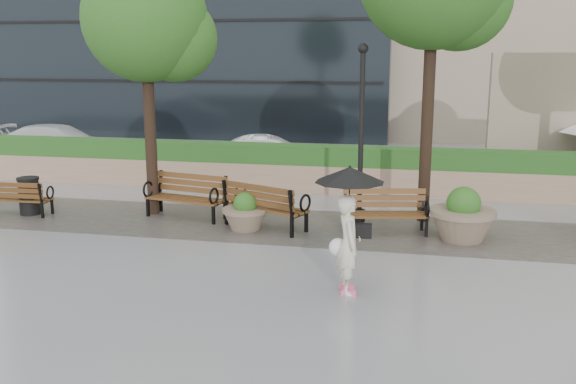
% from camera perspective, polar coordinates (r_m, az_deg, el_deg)
% --- Properties ---
extents(ground, '(100.00, 100.00, 0.00)m').
position_cam_1_polar(ground, '(12.22, -0.42, -6.83)').
color(ground, gray).
rests_on(ground, ground).
extents(cobble_strip, '(28.00, 3.20, 0.01)m').
position_cam_1_polar(cobble_strip, '(15.03, 2.01, -3.13)').
color(cobble_strip, '#383330').
rests_on(cobble_strip, ground).
extents(hedge_wall, '(24.00, 0.80, 1.35)m').
position_cam_1_polar(hedge_wall, '(18.74, 4.12, 2.01)').
color(hedge_wall, tan).
rests_on(hedge_wall, ground).
extents(asphalt_street, '(40.00, 7.00, 0.00)m').
position_cam_1_polar(asphalt_street, '(22.77, 5.46, 2.13)').
color(asphalt_street, black).
rests_on(asphalt_street, ground).
extents(bench_0, '(1.67, 0.71, 0.88)m').
position_cam_1_polar(bench_0, '(17.44, -22.85, -1.07)').
color(bench_0, brown).
rests_on(bench_0, ground).
extents(bench_1, '(2.10, 1.19, 1.06)m').
position_cam_1_polar(bench_1, '(15.99, -9.04, -1.18)').
color(bench_1, brown).
rests_on(bench_1, ground).
extents(bench_2, '(2.14, 1.55, 1.08)m').
position_cam_1_polar(bench_2, '(14.84, -2.04, -2.07)').
color(bench_2, brown).
rests_on(bench_2, ground).
extents(bench_3, '(1.96, 1.09, 1.00)m').
position_cam_1_polar(bench_3, '(14.58, 8.62, -2.57)').
color(bench_3, brown).
rests_on(bench_3, ground).
extents(planter_left, '(1.05, 1.05, 0.88)m').
position_cam_1_polar(planter_left, '(14.76, -3.81, -2.08)').
color(planter_left, '#7F6B56').
rests_on(planter_left, ground).
extents(planter_right, '(1.42, 1.42, 1.19)m').
position_cam_1_polar(planter_right, '(14.39, 15.27, -2.38)').
color(planter_right, '#7F6B56').
rests_on(planter_right, ground).
extents(trash_bin, '(0.54, 0.54, 0.90)m').
position_cam_1_polar(trash_bin, '(17.37, -22.01, -0.41)').
color(trash_bin, black).
rests_on(trash_bin, ground).
extents(lamppost, '(0.28, 0.28, 4.21)m').
position_cam_1_polar(lamppost, '(15.24, 6.49, 4.14)').
color(lamppost, black).
rests_on(lamppost, ground).
extents(tree_0, '(3.14, 2.99, 6.27)m').
position_cam_1_polar(tree_0, '(16.16, -11.95, 14.31)').
color(tree_0, black).
rests_on(tree_0, ground).
extents(car_left, '(4.94, 2.41, 1.39)m').
position_cam_1_polar(car_left, '(25.29, -19.66, 4.07)').
color(car_left, silver).
rests_on(car_left, ground).
extents(car_right, '(3.90, 2.15, 1.22)m').
position_cam_1_polar(car_right, '(22.00, -1.64, 3.43)').
color(car_right, silver).
rests_on(car_right, ground).
extents(pedestrian, '(1.17, 1.17, 2.15)m').
position_cam_1_polar(pedestrian, '(10.75, 5.43, -2.26)').
color(pedestrian, beige).
rests_on(pedestrian, ground).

